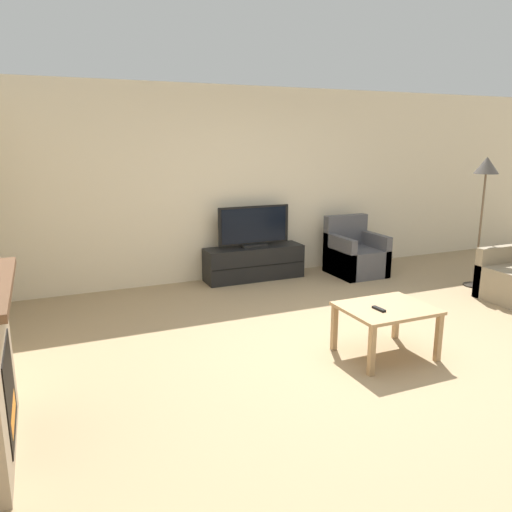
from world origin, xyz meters
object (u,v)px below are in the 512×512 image
Objects in this scene: tv_stand at (254,263)px; armchair at (355,256)px; floor_lamp at (486,175)px; remote at (379,309)px; tv at (254,228)px; coffee_table at (386,313)px.

tv_stand is 1.68× the size of armchair.
tv_stand is 0.82× the size of floor_lamp.
armchair is at bearing 55.65° from remote.
coffee_table is at bearing -88.29° from tv.
tv is 2.91m from coffee_table.
tv is 7.01× the size of remote.
tv is at bearing 167.17° from armchair.
tv is at bearing -90.00° from tv_stand.
remote is (-0.12, -0.05, 0.08)m from coffee_table.
tv_stand is at bearing 150.14° from floor_lamp.
armchair is 2.91m from coffee_table.
remote reaches higher than tv_stand.
floor_lamp is at bearing 27.79° from coffee_table.
tv_stand is at bearing 167.09° from armchair.
armchair is (1.49, -0.34, 0.04)m from tv_stand.
floor_lamp is at bearing 23.65° from remote.
tv_stand is 3.33m from floor_lamp.
tv_stand is 1.77× the size of coffee_table.
tv_stand is 2.95m from remote.
floor_lamp is at bearing -29.86° from tv_stand.
armchair reaches higher than tv_stand.
armchair is (1.49, -0.34, -0.47)m from tv.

